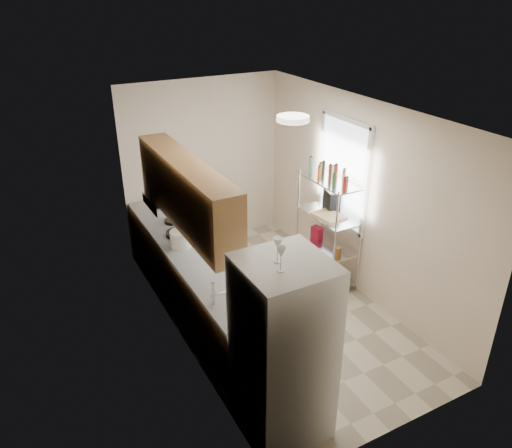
{
  "coord_description": "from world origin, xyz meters",
  "views": [
    {
      "loc": [
        -2.71,
        -4.57,
        3.85
      ],
      "look_at": [
        -0.13,
        0.25,
        1.16
      ],
      "focal_mm": 35.0,
      "sensor_mm": 36.0,
      "label": 1
    }
  ],
  "objects_px": {
    "refrigerator": "(283,350)",
    "rice_cooker": "(181,239)",
    "espresso_machine": "(332,200)",
    "frying_pan_large": "(177,233)",
    "cutting_board": "(329,216)"
  },
  "relations": [
    {
      "from": "frying_pan_large",
      "to": "espresso_machine",
      "type": "xyz_separation_m",
      "value": [
        2.07,
        -0.47,
        0.23
      ]
    },
    {
      "from": "refrigerator",
      "to": "espresso_machine",
      "type": "bearing_deg",
      "value": 45.85
    },
    {
      "from": "refrigerator",
      "to": "rice_cooker",
      "type": "height_order",
      "value": "refrigerator"
    },
    {
      "from": "cutting_board",
      "to": "rice_cooker",
      "type": "bearing_deg",
      "value": 170.0
    },
    {
      "from": "cutting_board",
      "to": "espresso_machine",
      "type": "bearing_deg",
      "value": 47.9
    },
    {
      "from": "frying_pan_large",
      "to": "espresso_machine",
      "type": "bearing_deg",
      "value": -28.45
    },
    {
      "from": "refrigerator",
      "to": "cutting_board",
      "type": "relative_size",
      "value": 4.5
    },
    {
      "from": "rice_cooker",
      "to": "cutting_board",
      "type": "height_order",
      "value": "rice_cooker"
    },
    {
      "from": "espresso_machine",
      "to": "refrigerator",
      "type": "bearing_deg",
      "value": -121.92
    },
    {
      "from": "frying_pan_large",
      "to": "espresso_machine",
      "type": "distance_m",
      "value": 2.13
    },
    {
      "from": "rice_cooker",
      "to": "frying_pan_large",
      "type": "relative_size",
      "value": 0.89
    },
    {
      "from": "espresso_machine",
      "to": "rice_cooker",
      "type": "bearing_deg",
      "value": -172.09
    },
    {
      "from": "frying_pan_large",
      "to": "espresso_machine",
      "type": "height_order",
      "value": "espresso_machine"
    },
    {
      "from": "refrigerator",
      "to": "espresso_machine",
      "type": "relative_size",
      "value": 6.35
    },
    {
      "from": "frying_pan_large",
      "to": "cutting_board",
      "type": "bearing_deg",
      "value": -34.65
    }
  ]
}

